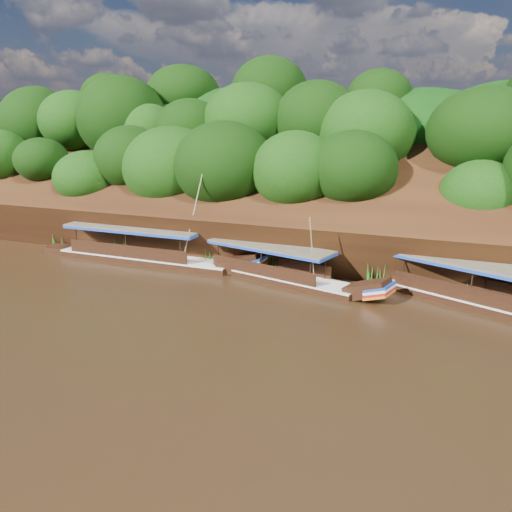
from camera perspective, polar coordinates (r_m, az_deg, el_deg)
The scene contains 6 objects.
ground at distance 27.37m, azimuth -4.23°, elevation -7.47°, with size 160.00×160.00×0.00m, color black.
riverbank at distance 47.49m, azimuth 8.07°, elevation 4.48°, with size 120.00×30.06×19.40m.
boat_0 at distance 31.63m, azimuth 26.67°, elevation -4.84°, with size 15.20×8.10×6.50m.
boat_1 at distance 33.63m, azimuth 3.56°, elevation -2.15°, with size 13.83×5.15×5.39m.
boat_2 at distance 39.01m, azimuth -11.48°, elevation 0.10°, with size 17.20×2.81×7.43m.
reeds at distance 36.24m, azimuth -1.32°, elevation -0.32°, with size 50.24×2.11×2.04m.
Camera 1 is at (11.46, -22.56, 10.44)m, focal length 35.00 mm.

